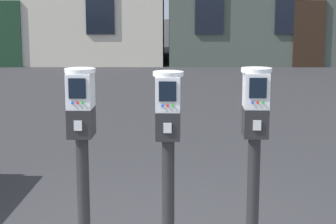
% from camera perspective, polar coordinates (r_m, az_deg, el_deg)
% --- Properties ---
extents(parking_meter_near_kerb, '(0.22, 0.26, 1.37)m').
position_cam_1_polar(parking_meter_near_kerb, '(4.15, -8.54, -1.56)').
color(parking_meter_near_kerb, black).
rests_on(parking_meter_near_kerb, sidewalk_slab).
extents(parking_meter_twin_adjacent, '(0.22, 0.26, 1.35)m').
position_cam_1_polar(parking_meter_twin_adjacent, '(4.11, 0.00, -1.78)').
color(parking_meter_twin_adjacent, black).
rests_on(parking_meter_twin_adjacent, sidewalk_slab).
extents(parking_meter_end_of_row, '(0.22, 0.26, 1.37)m').
position_cam_1_polar(parking_meter_end_of_row, '(4.15, 8.54, -1.53)').
color(parking_meter_end_of_row, black).
rests_on(parking_meter_end_of_row, sidewalk_slab).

